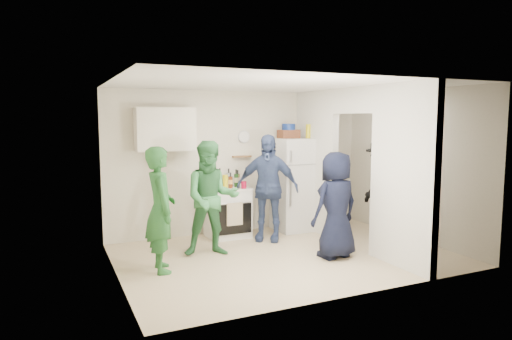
{
  "coord_description": "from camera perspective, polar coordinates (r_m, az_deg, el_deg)",
  "views": [
    {
      "loc": [
        -3.13,
        -5.81,
        2.02
      ],
      "look_at": [
        -0.29,
        0.4,
        1.25
      ],
      "focal_mm": 32.0,
      "sensor_mm": 36.0,
      "label": 1
    }
  ],
  "objects": [
    {
      "name": "bottle_f",
      "position": [
        7.83,
        -2.49,
        -1.03
      ],
      "size": [
        0.07,
        0.07,
        0.3
      ],
      "primitive_type": "cylinder",
      "color": "#183C16",
      "rests_on": "stove"
    },
    {
      "name": "wall_front",
      "position": [
        5.23,
        12.61,
        -2.2
      ],
      "size": [
        4.8,
        0.0,
        4.8
      ],
      "primitive_type": "plane",
      "rotation": [
        -1.57,
        0.0,
        0.0
      ],
      "color": "silver",
      "rests_on": "floor"
    },
    {
      "name": "person_green_left",
      "position": [
        6.16,
        -11.86,
        -4.84
      ],
      "size": [
        0.43,
        0.63,
        1.66
      ],
      "primitive_type": "imported",
      "rotation": [
        0.0,
        0.0,
        1.52
      ],
      "color": "#2A6A2A",
      "rests_on": "floor"
    },
    {
      "name": "wicker_basket",
      "position": [
        8.21,
        4.09,
        4.5
      ],
      "size": [
        0.35,
        0.25,
        0.15
      ],
      "primitive_type": "cube",
      "color": "brown",
      "rests_on": "fridge"
    },
    {
      "name": "upper_cabinet",
      "position": [
        7.54,
        -11.3,
        5.02
      ],
      "size": [
        0.95,
        0.34,
        0.7
      ],
      "primitive_type": "cube",
      "color": "silver",
      "rests_on": "wall_back"
    },
    {
      "name": "yellow_cup_stack_stove",
      "position": [
        7.51,
        -3.87,
        -1.55
      ],
      "size": [
        0.09,
        0.09,
        0.25
      ],
      "primitive_type": "cylinder",
      "color": "gold",
      "rests_on": "stove"
    },
    {
      "name": "person_denim",
      "position": [
        7.55,
        1.4,
        -2.22
      ],
      "size": [
        1.09,
        0.96,
        1.77
      ],
      "primitive_type": "imported",
      "rotation": [
        0.0,
        0.0,
        -0.63
      ],
      "color": "#39507D",
      "rests_on": "floor"
    },
    {
      "name": "bottle_c",
      "position": [
        7.86,
        -4.55,
        -0.95
      ],
      "size": [
        0.08,
        0.08,
        0.32
      ],
      "primitive_type": "cylinder",
      "color": "#B4BCC3",
      "rests_on": "stove"
    },
    {
      "name": "bottle_g",
      "position": [
        7.96,
        -2.3,
        -0.99
      ],
      "size": [
        0.07,
        0.07,
        0.28
      ],
      "primitive_type": "cylinder",
      "color": "brown",
      "rests_on": "stove"
    },
    {
      "name": "wall_clock",
      "position": [
        8.15,
        -1.54,
        4.18
      ],
      "size": [
        0.22,
        0.02,
        0.22
      ],
      "primitive_type": "cylinder",
      "rotation": [
        1.57,
        0.0,
        0.0
      ],
      "color": "white",
      "rests_on": "wall_back"
    },
    {
      "name": "nook_valance",
      "position": [
        8.13,
        17.86,
        5.98
      ],
      "size": [
        0.04,
        0.82,
        0.18
      ],
      "primitive_type": "cube",
      "color": "white",
      "rests_on": "wall_right"
    },
    {
      "name": "bottle_d",
      "position": [
        7.71,
        -3.21,
        -1.29
      ],
      "size": [
        0.07,
        0.07,
        0.26
      ],
      "primitive_type": "cylinder",
      "color": "#642811",
      "rests_on": "stove"
    },
    {
      "name": "person_navy",
      "position": [
        6.72,
        9.98,
        -4.34
      ],
      "size": [
        0.82,
        0.59,
        1.55
      ],
      "primitive_type": "imported",
      "rotation": [
        0.0,
        0.0,
        -3.0
      ],
      "color": "black",
      "rests_on": "floor"
    },
    {
      "name": "nook_window_frame",
      "position": [
        8.16,
        17.9,
        3.52
      ],
      "size": [
        0.04,
        0.76,
        0.86
      ],
      "primitive_type": "cube",
      "color": "white",
      "rests_on": "wall_right"
    },
    {
      "name": "blue_bowl",
      "position": [
        8.21,
        4.1,
        5.41
      ],
      "size": [
        0.24,
        0.24,
        0.11
      ],
      "primitive_type": "cylinder",
      "color": "navy",
      "rests_on": "wicker_basket"
    },
    {
      "name": "bottle_e",
      "position": [
        7.97,
        -3.43,
        -0.9
      ],
      "size": [
        0.08,
        0.08,
        0.3
      ],
      "primitive_type": "cylinder",
      "color": "#A1A8B3",
      "rests_on": "stove"
    },
    {
      "name": "person_nook",
      "position": [
        7.85,
        15.66,
        -2.32
      ],
      "size": [
        0.85,
        1.22,
        1.72
      ],
      "primitive_type": "imported",
      "rotation": [
        0.0,
        0.0,
        -1.78
      ],
      "color": "black",
      "rests_on": "floor"
    },
    {
      "name": "fridge",
      "position": [
        8.3,
        4.82,
        -1.8
      ],
      "size": [
        0.69,
        0.67,
        1.67
      ],
      "primitive_type": "cube",
      "color": "silver",
      "rests_on": "floor"
    },
    {
      "name": "person_green_center",
      "position": [
        6.76,
        -5.58,
        -3.56
      ],
      "size": [
        0.96,
        0.82,
        1.7
      ],
      "primitive_type": "imported",
      "rotation": [
        0.0,
        0.0,
        -0.24
      ],
      "color": "#3C894D",
      "rests_on": "floor"
    },
    {
      "name": "wall_left",
      "position": [
        5.91,
        -17.22,
        -1.35
      ],
      "size": [
        0.0,
        3.4,
        3.4
      ],
      "primitive_type": "plane",
      "rotation": [
        1.57,
        0.0,
        1.57
      ],
      "color": "silver",
      "rests_on": "floor"
    },
    {
      "name": "spice_shelf",
      "position": [
        8.12,
        -1.77,
        1.7
      ],
      "size": [
        0.35,
        0.08,
        0.03
      ],
      "primitive_type": "cube",
      "color": "olive",
      "rests_on": "wall_back"
    },
    {
      "name": "bottle_b",
      "position": [
        7.61,
        -4.62,
        -1.3
      ],
      "size": [
        0.07,
        0.07,
        0.29
      ],
      "primitive_type": "cylinder",
      "color": "#18491A",
      "rests_on": "stove"
    },
    {
      "name": "wall_back",
      "position": [
        8.18,
        -1.91,
        1.03
      ],
      "size": [
        4.8,
        0.0,
        4.8
      ],
      "primitive_type": "plane",
      "rotation": [
        1.57,
        0.0,
        0.0
      ],
      "color": "silver",
      "rests_on": "floor"
    },
    {
      "name": "bottle_h",
      "position": [
        7.57,
        -5.44,
        -1.48
      ],
      "size": [
        0.06,
        0.06,
        0.26
      ],
      "primitive_type": "cylinder",
      "color": "#9D9FA8",
      "rests_on": "stove"
    },
    {
      "name": "nook_window",
      "position": [
        8.17,
        17.98,
        3.52
      ],
      "size": [
        0.03,
        0.7,
        0.8
      ],
      "primitive_type": "cube",
      "color": "black",
      "rests_on": "wall_right"
    },
    {
      "name": "bottle_a",
      "position": [
        7.79,
        -5.87,
        -1.17
      ],
      "size": [
        0.06,
        0.06,
        0.28
      ],
      "primitive_type": "cylinder",
      "color": "brown",
      "rests_on": "stove"
    },
    {
      "name": "floor",
      "position": [
        6.91,
        3.66,
        -10.59
      ],
      "size": [
        4.8,
        4.8,
        0.0
      ],
      "primitive_type": "plane",
      "color": "#C8B38D",
      "rests_on": "ground"
    },
    {
      "name": "stove",
      "position": [
        7.85,
        -3.58,
        -5.29
      ],
      "size": [
        0.72,
        0.6,
        0.85
      ],
      "primitive_type": "cube",
      "color": "white",
      "rests_on": "floor"
    },
    {
      "name": "ceiling",
      "position": [
        6.62,
        3.82,
        10.57
      ],
      "size": [
        4.8,
        4.8,
        0.0
      ],
      "primitive_type": "plane",
      "rotation": [
        3.14,
        0.0,
        0.0
      ],
      "color": "white",
      "rests_on": "wall_back"
    },
    {
      "name": "partition_pier_back",
      "position": [
        8.2,
        7.49,
        0.99
      ],
      "size": [
        0.12,
        1.2,
        2.5
      ],
      "primitive_type": "cube",
      "color": "silver",
      "rests_on": "floor"
    },
    {
      "name": "yellow_cup_stack_top",
      "position": [
        8.24,
        6.56,
        4.83
      ],
      "size": [
        0.09,
        0.09,
        0.25
      ],
      "primitive_type": "cylinder",
      "color": "yellow",
      "rests_on": "fridge"
    },
    {
      "name": "partition_pier_front",
      "position": [
        6.45,
        17.91,
        -0.74
      ],
      "size": [
        0.12,
        1.2,
        2.5
      ],
      "primitive_type": "cube",
      "color": "silver",
      "rests_on": "floor"
    },
    {
      "name": "wall_right",
      "position": [
        8.06,
        18.94,
        0.6
      ],
      "size": [
        0.0,
        3.4,
        3.4
      ],
      "primitive_type": "plane",
      "rotation": [
        1.57,
        0.0,
        -1.57
      ],
      "color": "silver",
      "rests_on": "floor"
    },
    {
      "name": "partition_header",
      "position": [
        7.26,
        12.27,
        8.5
      ],
      "size": [
        0.12,
        1.0,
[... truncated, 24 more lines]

